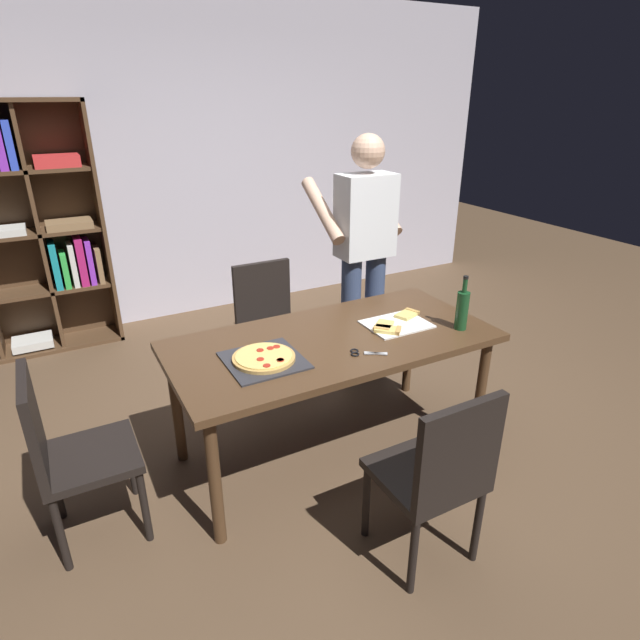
{
  "coord_description": "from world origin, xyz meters",
  "views": [
    {
      "loc": [
        -1.28,
        -2.23,
        1.99
      ],
      "look_at": [
        0.0,
        0.15,
        0.8
      ],
      "focal_mm": 29.23,
      "sensor_mm": 36.0,
      "label": 1
    }
  ],
  "objects_px": {
    "chair_near_camera": "(439,471)",
    "wine_bottle": "(462,309)",
    "chair_far_side": "(269,319)",
    "kitchen_scissors": "(362,353)",
    "dining_table": "(333,350)",
    "bookshelf": "(4,227)",
    "chair_left_end": "(67,448)",
    "person_serving_pizza": "(363,248)",
    "pepperoni_pizza_on_tray": "(264,358)"
  },
  "relations": [
    {
      "from": "person_serving_pizza",
      "to": "pepperoni_pizza_on_tray",
      "type": "height_order",
      "value": "person_serving_pizza"
    },
    {
      "from": "chair_far_side",
      "to": "pepperoni_pizza_on_tray",
      "type": "height_order",
      "value": "chair_far_side"
    },
    {
      "from": "chair_left_end",
      "to": "kitchen_scissors",
      "type": "xyz_separation_m",
      "value": [
        1.42,
        -0.23,
        0.24
      ]
    },
    {
      "from": "chair_far_side",
      "to": "bookshelf",
      "type": "bearing_deg",
      "value": 136.44
    },
    {
      "from": "chair_near_camera",
      "to": "bookshelf",
      "type": "relative_size",
      "value": 0.46
    },
    {
      "from": "chair_near_camera",
      "to": "kitchen_scissors",
      "type": "distance_m",
      "value": 0.72
    },
    {
      "from": "chair_near_camera",
      "to": "kitchen_scissors",
      "type": "bearing_deg",
      "value": 86.71
    },
    {
      "from": "pepperoni_pizza_on_tray",
      "to": "wine_bottle",
      "type": "height_order",
      "value": "wine_bottle"
    },
    {
      "from": "pepperoni_pizza_on_tray",
      "to": "wine_bottle",
      "type": "distance_m",
      "value": 1.15
    },
    {
      "from": "chair_left_end",
      "to": "wine_bottle",
      "type": "distance_m",
      "value": 2.12
    },
    {
      "from": "dining_table",
      "to": "bookshelf",
      "type": "height_order",
      "value": "bookshelf"
    },
    {
      "from": "dining_table",
      "to": "chair_near_camera",
      "type": "relative_size",
      "value": 1.99
    },
    {
      "from": "pepperoni_pizza_on_tray",
      "to": "kitchen_scissors",
      "type": "relative_size",
      "value": 1.98
    },
    {
      "from": "wine_bottle",
      "to": "kitchen_scissors",
      "type": "bearing_deg",
      "value": 179.88
    },
    {
      "from": "kitchen_scissors",
      "to": "chair_near_camera",
      "type": "bearing_deg",
      "value": -93.29
    },
    {
      "from": "dining_table",
      "to": "pepperoni_pizza_on_tray",
      "type": "bearing_deg",
      "value": -171.08
    },
    {
      "from": "pepperoni_pizza_on_tray",
      "to": "bookshelf",
      "type": "bearing_deg",
      "value": 114.35
    },
    {
      "from": "chair_far_side",
      "to": "chair_left_end",
      "type": "height_order",
      "value": "same"
    },
    {
      "from": "chair_near_camera",
      "to": "person_serving_pizza",
      "type": "xyz_separation_m",
      "value": [
        0.63,
        1.61,
        0.49
      ]
    },
    {
      "from": "chair_left_end",
      "to": "person_serving_pizza",
      "type": "xyz_separation_m",
      "value": [
        2.01,
        0.69,
        0.49
      ]
    },
    {
      "from": "bookshelf",
      "to": "person_serving_pizza",
      "type": "xyz_separation_m",
      "value": [
        2.18,
        -1.69,
        -0.04
      ]
    },
    {
      "from": "chair_near_camera",
      "to": "wine_bottle",
      "type": "height_order",
      "value": "wine_bottle"
    },
    {
      "from": "chair_far_side",
      "to": "kitchen_scissors",
      "type": "height_order",
      "value": "chair_far_side"
    },
    {
      "from": "wine_bottle",
      "to": "chair_left_end",
      "type": "bearing_deg",
      "value": 173.54
    },
    {
      "from": "bookshelf",
      "to": "kitchen_scissors",
      "type": "bearing_deg",
      "value": -58.8
    },
    {
      "from": "person_serving_pizza",
      "to": "kitchen_scissors",
      "type": "xyz_separation_m",
      "value": [
        -0.59,
        -0.93,
        -0.24
      ]
    },
    {
      "from": "chair_near_camera",
      "to": "wine_bottle",
      "type": "relative_size",
      "value": 2.85
    },
    {
      "from": "chair_near_camera",
      "to": "chair_far_side",
      "type": "height_order",
      "value": "same"
    },
    {
      "from": "wine_bottle",
      "to": "kitchen_scissors",
      "type": "xyz_separation_m",
      "value": [
        -0.66,
        0.0,
        -0.11
      ]
    },
    {
      "from": "dining_table",
      "to": "chair_far_side",
      "type": "distance_m",
      "value": 0.93
    },
    {
      "from": "pepperoni_pizza_on_tray",
      "to": "kitchen_scissors",
      "type": "distance_m",
      "value": 0.5
    },
    {
      "from": "chair_near_camera",
      "to": "person_serving_pizza",
      "type": "relative_size",
      "value": 0.51
    },
    {
      "from": "chair_left_end",
      "to": "chair_near_camera",
      "type": "bearing_deg",
      "value": -33.51
    },
    {
      "from": "chair_far_side",
      "to": "pepperoni_pizza_on_tray",
      "type": "relative_size",
      "value": 2.39
    },
    {
      "from": "dining_table",
      "to": "chair_far_side",
      "type": "xyz_separation_m",
      "value": [
        0.0,
        0.91,
        -0.16
      ]
    },
    {
      "from": "chair_far_side",
      "to": "person_serving_pizza",
      "type": "relative_size",
      "value": 0.51
    },
    {
      "from": "dining_table",
      "to": "chair_near_camera",
      "type": "bearing_deg",
      "value": -90.0
    },
    {
      "from": "wine_bottle",
      "to": "chair_far_side",
      "type": "bearing_deg",
      "value": 121.31
    },
    {
      "from": "chair_far_side",
      "to": "kitchen_scissors",
      "type": "xyz_separation_m",
      "value": [
        0.04,
        -1.15,
        0.24
      ]
    },
    {
      "from": "chair_far_side",
      "to": "person_serving_pizza",
      "type": "bearing_deg",
      "value": -19.21
    },
    {
      "from": "person_serving_pizza",
      "to": "wine_bottle",
      "type": "distance_m",
      "value": 0.94
    },
    {
      "from": "bookshelf",
      "to": "person_serving_pizza",
      "type": "bearing_deg",
      "value": -37.82
    },
    {
      "from": "chair_left_end",
      "to": "kitchen_scissors",
      "type": "height_order",
      "value": "chair_left_end"
    },
    {
      "from": "dining_table",
      "to": "chair_left_end",
      "type": "relative_size",
      "value": 1.99
    },
    {
      "from": "bookshelf",
      "to": "wine_bottle",
      "type": "height_order",
      "value": "bookshelf"
    },
    {
      "from": "chair_far_side",
      "to": "person_serving_pizza",
      "type": "xyz_separation_m",
      "value": [
        0.63,
        -0.22,
        0.49
      ]
    },
    {
      "from": "dining_table",
      "to": "pepperoni_pizza_on_tray",
      "type": "relative_size",
      "value": 4.76
    },
    {
      "from": "chair_left_end",
      "to": "person_serving_pizza",
      "type": "bearing_deg",
      "value": 19.02
    },
    {
      "from": "chair_near_camera",
      "to": "kitchen_scissors",
      "type": "height_order",
      "value": "chair_near_camera"
    },
    {
      "from": "chair_left_end",
      "to": "kitchen_scissors",
      "type": "relative_size",
      "value": 4.74
    }
  ]
}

